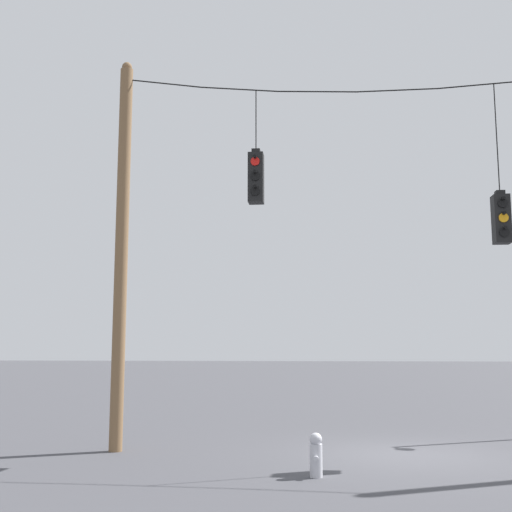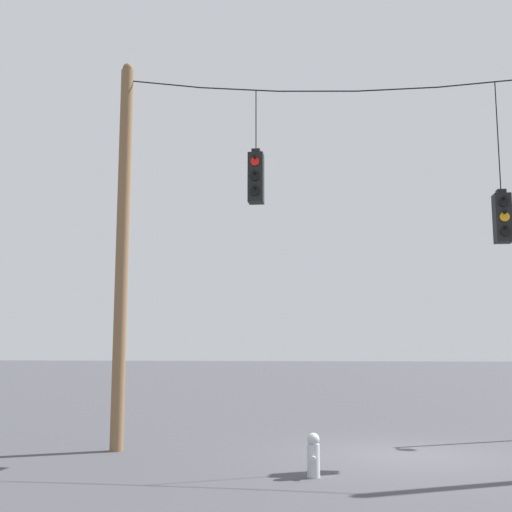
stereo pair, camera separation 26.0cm
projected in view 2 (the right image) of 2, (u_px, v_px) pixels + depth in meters
ground_plane at (408, 455)px, 13.36m from camera, size 200.00×200.00×0.00m
utility_pole_left at (122, 249)px, 14.56m from camera, size 0.29×0.29×8.91m
span_wire at (397, 82)px, 14.33m from camera, size 12.49×0.03×0.57m
traffic_light_over_intersection at (256, 177)px, 14.41m from camera, size 0.34×0.46×2.64m
traffic_light_near_right_pole at (502, 217)px, 13.61m from camera, size 0.34×0.46×3.57m
fire_hydrant at (313, 455)px, 11.12m from camera, size 0.22×0.30×0.75m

